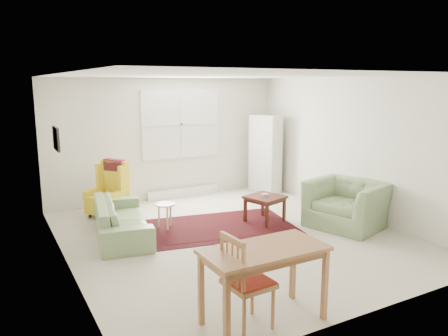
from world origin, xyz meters
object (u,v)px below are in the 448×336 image
stool (166,216)px  desk_chair (249,280)px  desk (264,285)px  sofa (121,212)px  coffee_table (265,209)px  cabinet (265,154)px  wingback_chair (106,189)px  armchair (347,200)px

stool → desk_chair: 3.24m
desk → sofa: bearing=99.4°
coffee_table → desk_chair: bearing=-126.8°
sofa → coffee_table: 2.44m
desk_chair → desk: bearing=-93.6°
sofa → cabinet: cabinet is taller
desk → cabinet: bearing=55.7°
wingback_chair → stool: wingback_chair is taller
wingback_chair → desk: 4.39m
stool → desk_chair: size_ratio=0.45×
stool → cabinet: (2.90, 1.35, 0.63)m
coffee_table → armchair: bearing=-39.1°
stool → sofa: bearing=178.6°
sofa → desk: 3.27m
coffee_table → stool: bearing=163.0°
sofa → stool: (0.74, -0.02, -0.17)m
coffee_table → desk: bearing=-124.3°
wingback_chair → cabinet: bearing=57.9°
armchair → wingback_chair: wingback_chair is taller
stool → armchair: bearing=-26.8°
desk_chair → stool: bearing=-10.4°
coffee_table → stool: 1.72m
cabinet → desk: size_ratio=1.37×
armchair → desk_chair: bearing=-76.7°
armchair → wingback_chair: size_ratio=1.17×
wingback_chair → desk: wingback_chair is taller
sofa → desk_chair: (0.35, -3.23, 0.09)m
sofa → wingback_chair: size_ratio=1.90×
armchair → desk: (-2.91, -1.84, -0.07)m
armchair → coffee_table: armchair is taller
wingback_chair → stool: (0.69, -1.16, -0.29)m
armchair → wingback_chair: bearing=-144.0°
coffee_table → desk_chair: 3.39m
sofa → armchair: 3.72m
armchair → coffee_table: (-1.07, 0.87, -0.23)m
desk_chair → armchair: bearing=-62.9°
coffee_table → desk_chair: size_ratio=0.59×
coffee_table → cabinet: size_ratio=0.34×
coffee_table → cabinet: cabinet is taller
sofa → coffee_table: sofa is taller
armchair → desk_chair: size_ratio=1.23×
sofa → cabinet: size_ratio=1.14×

